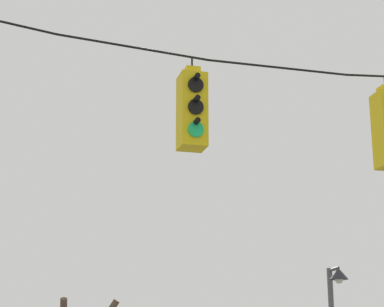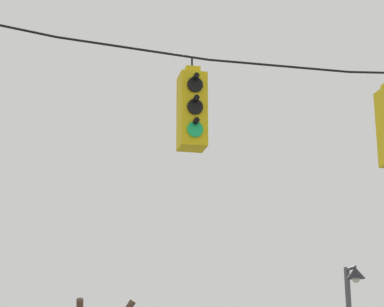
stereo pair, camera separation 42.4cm
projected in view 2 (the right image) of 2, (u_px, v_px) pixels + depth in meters
span_wire at (280, 48)px, 10.06m from camera, size 13.83×0.03×0.80m
traffic_light_near_right_pole at (192, 110)px, 9.54m from camera, size 0.34×0.58×1.24m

